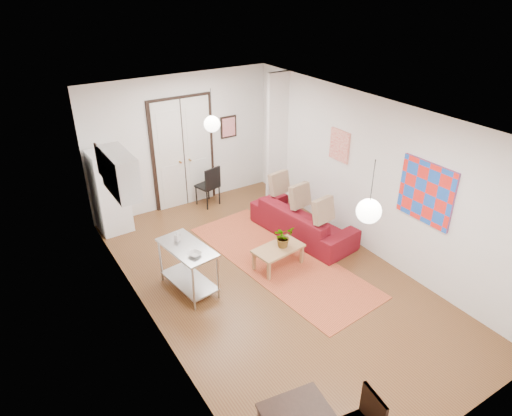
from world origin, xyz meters
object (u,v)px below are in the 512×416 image
sofa (303,221)px  black_side_chair (205,181)px  coffee_table (278,250)px  kitchen_counter (188,263)px  fridge (110,192)px

sofa → black_side_chair: bearing=15.1°
sofa → black_side_chair: black_side_chair is taller
coffee_table → black_side_chair: 2.97m
sofa → kitchen_counter: size_ratio=1.94×
sofa → coffee_table: size_ratio=2.34×
fridge → black_side_chair: fridge is taller
fridge → black_side_chair: size_ratio=1.81×
sofa → coffee_table: (-1.04, -0.64, 0.02)m
fridge → black_side_chair: (2.13, 0.07, -0.30)m
sofa → fridge: size_ratio=1.32×
coffee_table → kitchen_counter: (-1.62, 0.25, 0.18)m
kitchen_counter → fridge: size_ratio=0.68×
coffee_table → kitchen_counter: bearing=171.1°
kitchen_counter → fridge: bearing=91.8°
coffee_table → fridge: 3.59m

